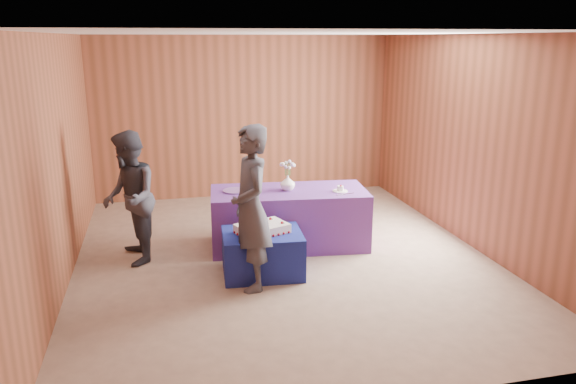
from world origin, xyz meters
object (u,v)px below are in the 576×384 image
object	(u,v)px
serving_table	(289,218)
sheet_cake	(262,228)
cake_table	(263,253)
guest_left	(251,208)
vase	(288,183)
guest_right	(130,198)

from	to	relation	value
serving_table	sheet_cake	distance (m)	0.99
cake_table	guest_left	bearing A→B (deg)	-115.46
serving_table	vase	world-z (taller)	vase
vase	guest_left	world-z (taller)	guest_left
guest_left	serving_table	bearing A→B (deg)	144.35
cake_table	vase	bearing A→B (deg)	63.93
vase	serving_table	bearing A→B (deg)	-31.39
sheet_cake	guest_right	world-z (taller)	guest_right
cake_table	guest_right	bearing A→B (deg)	157.95
cake_table	serving_table	xyz separation A→B (m)	(0.51, 0.84, 0.12)
cake_table	guest_right	world-z (taller)	guest_right
cake_table	serving_table	bearing A→B (deg)	62.87
sheet_cake	vase	world-z (taller)	vase
cake_table	guest_right	xyz separation A→B (m)	(-1.47, 0.72, 0.56)
guest_left	guest_right	world-z (taller)	guest_left
serving_table	guest_right	distance (m)	2.03
sheet_cake	vase	size ratio (longest dim) A/B	3.40
sheet_cake	guest_left	bearing A→B (deg)	-139.21
cake_table	sheet_cake	xyz separation A→B (m)	(0.00, 0.01, 0.30)
cake_table	vase	distance (m)	1.15
sheet_cake	guest_left	size ratio (longest dim) A/B	0.38
sheet_cake	guest_left	xyz separation A→B (m)	(-0.18, -0.32, 0.35)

